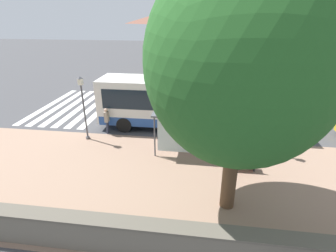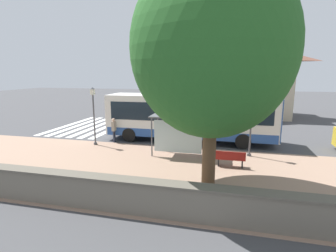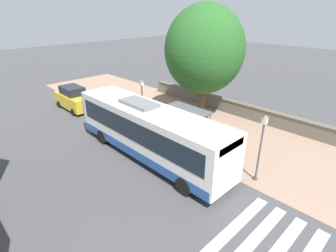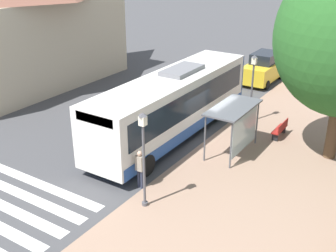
% 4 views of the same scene
% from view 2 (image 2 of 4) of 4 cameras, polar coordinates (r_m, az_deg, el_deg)
% --- Properties ---
extents(ground_plane, '(120.00, 120.00, 0.00)m').
position_cam_2_polar(ground_plane, '(17.41, 4.40, -4.72)').
color(ground_plane, '#424244').
rests_on(ground_plane, ground).
extents(sidewalk_plaza, '(9.00, 44.00, 0.02)m').
position_cam_2_polar(sidewalk_plaza, '(13.21, 1.24, -10.00)').
color(sidewalk_plaza, '#937560').
rests_on(sidewalk_plaza, ground).
extents(crosswalk_stripes, '(9.00, 5.25, 0.01)m').
position_cam_2_polar(crosswalk_stripes, '(25.31, -16.19, -0.02)').
color(crosswalk_stripes, silver).
rests_on(crosswalk_stripes, ground).
extents(stone_wall, '(0.60, 20.00, 1.24)m').
position_cam_2_polar(stone_wall, '(9.38, -4.20, -15.28)').
color(stone_wall, '#6B6356').
rests_on(stone_wall, ground).
extents(background_building, '(7.50, 14.34, 8.86)m').
position_cam_2_polar(background_building, '(31.76, 12.43, 10.68)').
color(background_building, '#C6B293').
rests_on(background_building, ground).
extents(bus, '(2.75, 11.87, 3.52)m').
position_cam_2_polar(bus, '(18.75, 4.84, 2.17)').
color(bus, silver).
rests_on(bus, ground).
extents(bus_shelter, '(1.62, 3.38, 2.40)m').
position_cam_2_polar(bus_shelter, '(15.26, 2.50, 0.69)').
color(bus_shelter, '#515459').
rests_on(bus_shelter, ground).
extents(pedestrian, '(0.34, 0.23, 1.73)m').
position_cam_2_polar(pedestrian, '(18.85, -11.70, -0.48)').
color(pedestrian, '#2D3347').
rests_on(pedestrian, ground).
extents(bench, '(0.40, 1.51, 0.88)m').
position_cam_2_polar(bench, '(14.10, 13.44, -6.91)').
color(bench, maroon).
rests_on(bench, ground).
extents(street_lamp_near, '(0.28, 0.28, 3.93)m').
position_cam_2_polar(street_lamp_near, '(18.25, -15.88, 3.16)').
color(street_lamp_near, '#4C4C51').
rests_on(street_lamp_near, ground).
extents(street_lamp_far, '(0.28, 0.28, 3.91)m').
position_cam_2_polar(street_lamp_far, '(15.83, 17.70, 1.80)').
color(street_lamp_far, '#4C4C51').
rests_on(street_lamp_far, ground).
extents(shade_tree, '(6.40, 6.40, 9.30)m').
position_cam_2_polar(shade_tree, '(10.72, 9.63, 16.25)').
color(shade_tree, brown).
rests_on(shade_tree, ground).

